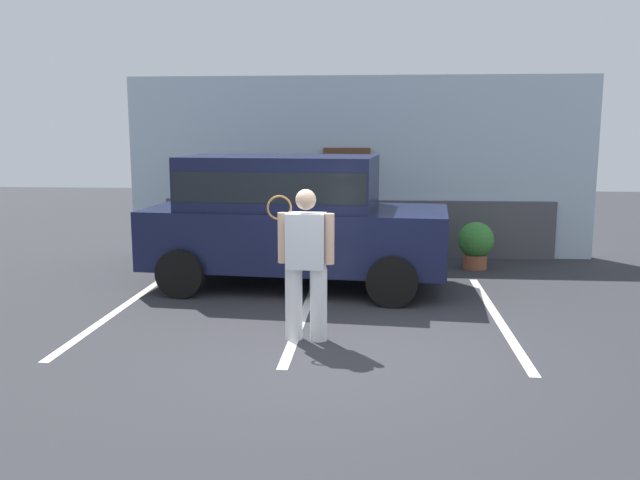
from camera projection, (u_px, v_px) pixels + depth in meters
The scene contains 8 objects.
ground_plane at pixel (342, 350), 7.52m from camera, with size 40.00×40.00×0.00m, color #2D2D33.
parking_stripe_0 at pixel (121, 308), 9.26m from camera, with size 0.12×4.40×0.01m, color silver.
parking_stripe_1 at pixel (305, 312), 9.04m from camera, with size 0.12×4.40×0.01m, color silver.
parking_stripe_2 at pixel (497, 317), 8.83m from camera, with size 0.12×4.40×0.01m, color silver.
house_frontage at pixel (357, 172), 12.95m from camera, with size 8.96×0.40×3.46m.
parked_suv at pixel (290, 214), 10.37m from camera, with size 4.74×2.47×2.05m.
tennis_player_man at pixel (306, 262), 7.73m from camera, with size 0.79×0.30×1.78m.
potted_plant_by_porch at pixel (476, 243), 11.81m from camera, with size 0.63×0.63×0.84m.
Camera 1 is at (0.36, -7.21, 2.46)m, focal length 37.45 mm.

